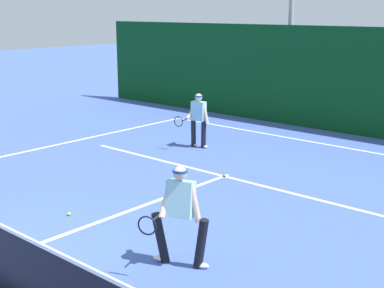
{
  "coord_description": "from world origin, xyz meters",
  "views": [
    {
      "loc": [
        7.47,
        -3.4,
        3.83
      ],
      "look_at": [
        0.01,
        5.1,
        1.0
      ],
      "focal_mm": 50.8,
      "sensor_mm": 36.0,
      "label": 1
    }
  ],
  "objects_px": {
    "player_near": "(180,212)",
    "tennis_ball_extra": "(69,214)",
    "player_far": "(198,118)",
    "light_pole": "(292,4)"
  },
  "relations": [
    {
      "from": "player_near",
      "to": "player_far",
      "type": "bearing_deg",
      "value": -72.51
    },
    {
      "from": "tennis_ball_extra",
      "to": "light_pole",
      "type": "height_order",
      "value": "light_pole"
    },
    {
      "from": "player_far",
      "to": "tennis_ball_extra",
      "type": "relative_size",
      "value": 23.27
    },
    {
      "from": "player_far",
      "to": "light_pole",
      "type": "height_order",
      "value": "light_pole"
    },
    {
      "from": "player_near",
      "to": "light_pole",
      "type": "bearing_deg",
      "value": -86.84
    },
    {
      "from": "player_far",
      "to": "light_pole",
      "type": "bearing_deg",
      "value": -91.69
    },
    {
      "from": "player_near",
      "to": "tennis_ball_extra",
      "type": "distance_m",
      "value": 3.08
    },
    {
      "from": "player_near",
      "to": "tennis_ball_extra",
      "type": "bearing_deg",
      "value": -23.11
    },
    {
      "from": "tennis_ball_extra",
      "to": "light_pole",
      "type": "xyz_separation_m",
      "value": [
        -2.11,
        11.21,
        3.95
      ]
    },
    {
      "from": "player_far",
      "to": "tennis_ball_extra",
      "type": "xyz_separation_m",
      "value": [
        1.58,
        -5.61,
        -0.81
      ]
    }
  ]
}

